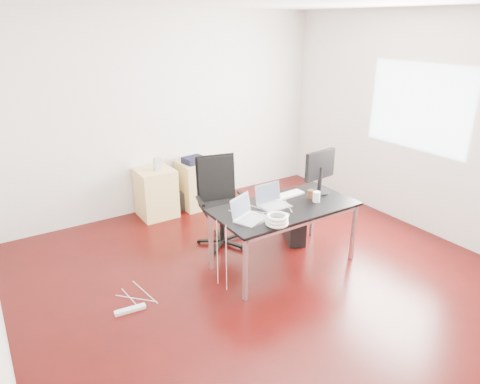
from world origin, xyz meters
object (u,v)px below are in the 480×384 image
desk (285,211)px  filing_cabinet_right (197,184)px  office_chair (220,197)px  filing_cabinet_left (156,193)px  pc_tower (294,224)px

desk → filing_cabinet_right: desk is taller
office_chair → filing_cabinet_left: (-0.38, 1.16, -0.26)m
desk → office_chair: bearing=110.1°
filing_cabinet_left → filing_cabinet_right: 0.65m
filing_cabinet_left → filing_cabinet_right: size_ratio=1.00×
desk → office_chair: 0.95m
pc_tower → filing_cabinet_left: bearing=150.0°
filing_cabinet_left → pc_tower: (1.18, -1.66, -0.13)m
desk → pc_tower: 0.76m
filing_cabinet_left → pc_tower: size_ratio=1.56×
office_chair → filing_cabinet_right: (0.27, 1.16, -0.26)m
pc_tower → office_chair: bearing=172.6°
filing_cabinet_left → office_chair: bearing=-71.8°
office_chair → filing_cabinet_left: 1.25m
desk → office_chair: office_chair is taller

